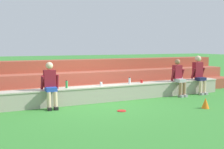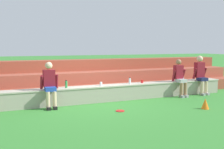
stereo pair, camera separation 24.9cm
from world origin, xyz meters
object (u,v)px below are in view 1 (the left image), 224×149
water_bottle_mid_left (67,84)px  sports_cone (205,103)px  water_bottle_mid_right (181,77)px  person_right_of_center (199,73)px  water_bottle_near_right (130,81)px  plastic_cup_right_end (142,81)px  frisbee (122,111)px  person_left_of_center (50,84)px  person_center (179,77)px  plastic_cup_left_end (101,84)px

water_bottle_mid_left → sports_cone: 4.14m
water_bottle_mid_right → person_right_of_center: bearing=-13.0°
water_bottle_near_right → water_bottle_mid_right: size_ratio=0.82×
water_bottle_near_right → plastic_cup_right_end: water_bottle_near_right is taller
water_bottle_mid_left → water_bottle_mid_right: 4.35m
water_bottle_near_right → sports_cone: water_bottle_near_right is taller
water_bottle_mid_left → frisbee: 1.94m
person_left_of_center → water_bottle_mid_right: bearing=2.7°
person_center → plastic_cup_right_end: bearing=168.1°
person_right_of_center → plastic_cup_right_end: size_ratio=13.87×
person_right_of_center → water_bottle_mid_left: 5.04m
water_bottle_mid_left → frisbee: size_ratio=0.98×
person_center → plastic_cup_left_end: person_center is taller
plastic_cup_left_end → plastic_cup_right_end: bearing=1.8°
person_center → plastic_cup_left_end: size_ratio=10.94×
water_bottle_mid_left → plastic_cup_right_end: (2.68, 0.07, -0.06)m
person_right_of_center → plastic_cup_right_end: bearing=174.1°
water_bottle_mid_right → water_bottle_near_right: bearing=178.6°
person_center → sports_cone: size_ratio=4.39×
water_bottle_mid_right → plastic_cup_left_end: (-3.20, 0.04, -0.07)m
person_center → plastic_cup_left_end: bearing=175.3°
plastic_cup_right_end → sports_cone: (0.84, -2.19, -0.42)m
person_center → water_bottle_near_right: (-1.87, 0.26, -0.08)m
water_bottle_mid_left → sports_cone: bearing=-31.0°
person_right_of_center → water_bottle_mid_right: person_right_of_center is taller
water_bottle_near_right → plastic_cup_left_end: water_bottle_near_right is taller
person_left_of_center → frisbee: 2.19m
person_right_of_center → plastic_cup_left_end: size_ratio=11.85×
person_left_of_center → plastic_cup_left_end: (1.69, 0.27, -0.14)m
person_center → water_bottle_mid_left: person_center is taller
person_right_of_center → sports_cone: 2.54m
person_center → water_bottle_mid_left: 4.07m
person_right_of_center → frisbee: bearing=-162.1°
person_center → plastic_cup_left_end: (-2.92, 0.24, -0.12)m
person_right_of_center → sports_cone: (-1.51, -1.95, -0.63)m
person_right_of_center → person_center: bearing=-177.2°
person_center → plastic_cup_right_end: 1.41m
plastic_cup_left_end → frisbee: plastic_cup_left_end is taller
person_left_of_center → plastic_cup_right_end: 3.25m
water_bottle_mid_right → frisbee: (-3.19, -1.41, -0.63)m
person_center → person_left_of_center: bearing=-179.7°
water_bottle_near_right → plastic_cup_right_end: bearing=3.7°
water_bottle_mid_right → sports_cone: (-0.82, -2.11, -0.49)m
water_bottle_mid_right → frisbee: 3.54m
water_bottle_near_right → sports_cone: size_ratio=0.72×
person_center → person_right_of_center: size_ratio=0.92×
person_left_of_center → water_bottle_mid_left: (0.54, 0.24, -0.08)m
plastic_cup_left_end → water_bottle_near_right: bearing=0.9°
water_bottle_mid_right → plastic_cup_right_end: water_bottle_mid_right is taller
person_center → frisbee: (-2.90, -1.20, -0.69)m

